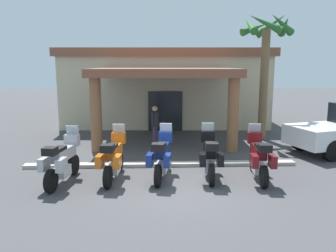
# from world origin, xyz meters

# --- Properties ---
(ground_plane) EXTENTS (80.00, 80.00, 0.00)m
(ground_plane) POSITION_xyz_m (0.00, 0.00, 0.00)
(ground_plane) COLOR #424244
(motel_building) EXTENTS (12.08, 12.01, 4.35)m
(motel_building) POSITION_xyz_m (0.13, 11.41, 2.22)
(motel_building) COLOR beige
(motel_building) RESTS_ON ground_plane
(motorcycle_silver) EXTENTS (0.87, 2.20, 1.61)m
(motorcycle_silver) POSITION_xyz_m (-3.36, 0.23, 0.70)
(motorcycle_silver) COLOR black
(motorcycle_silver) RESTS_ON ground_plane
(motorcycle_orange) EXTENTS (0.77, 2.21, 1.61)m
(motorcycle_orange) POSITION_xyz_m (-1.87, 0.48, 0.70)
(motorcycle_orange) COLOR black
(motorcycle_orange) RESTS_ON ground_plane
(motorcycle_blue) EXTENTS (0.88, 2.20, 1.61)m
(motorcycle_blue) POSITION_xyz_m (-0.39, 0.55, 0.70)
(motorcycle_blue) COLOR black
(motorcycle_blue) RESTS_ON ground_plane
(motorcycle_black) EXTENTS (0.73, 2.21, 1.61)m
(motorcycle_black) POSITION_xyz_m (1.10, 0.57, 0.70)
(motorcycle_black) COLOR black
(motorcycle_black) RESTS_ON ground_plane
(motorcycle_maroon) EXTENTS (0.74, 2.21, 1.61)m
(motorcycle_maroon) POSITION_xyz_m (2.59, 0.32, 0.70)
(motorcycle_maroon) COLOR black
(motorcycle_maroon) RESTS_ON ground_plane
(pedestrian) EXTENTS (0.32, 0.48, 1.75)m
(pedestrian) POSITION_xyz_m (-0.57, 4.84, 1.02)
(pedestrian) COLOR #3F334C
(pedestrian) RESTS_ON ground_plane
(palm_tree_near_portico) EXTENTS (2.32, 2.44, 5.89)m
(palm_tree_near_portico) POSITION_xyz_m (4.53, 6.05, 4.20)
(palm_tree_near_portico) COLOR brown
(palm_tree_near_portico) RESTS_ON ground_plane
(curb_strip) EXTENTS (9.44, 0.36, 0.12)m
(curb_strip) POSITION_xyz_m (-0.38, 1.84, 0.06)
(curb_strip) COLOR #ADA89E
(curb_strip) RESTS_ON ground_plane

